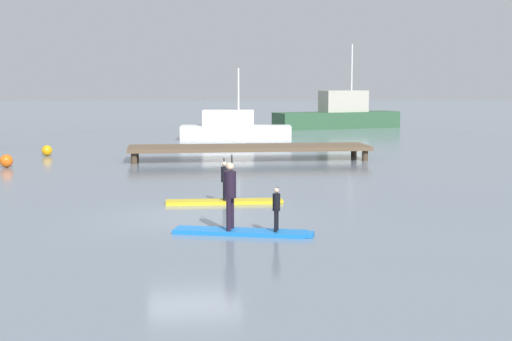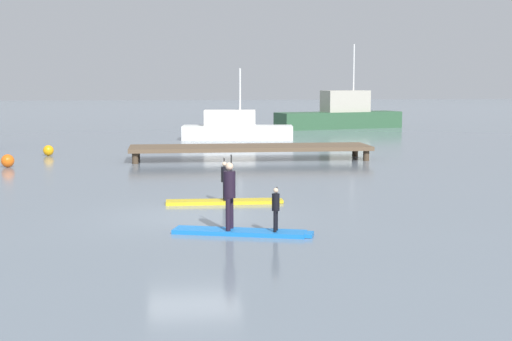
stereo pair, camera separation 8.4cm
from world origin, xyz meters
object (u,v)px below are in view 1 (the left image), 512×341
Objects in this scene: paddleboard_near at (224,202)px; paddleboard_far at (243,232)px; mooring_buoy_mid at (6,161)px; mooring_buoy_near at (47,150)px; motor_boat_small_navy at (234,129)px; paddler_adult at (230,191)px; paddler_child_front at (276,207)px; fishing_boat_green_midground at (338,115)px; paddler_child_solo at (224,178)px.

paddleboard_far is (0.08, -4.57, 0.00)m from paddleboard_near.
mooring_buoy_near is at bearing 78.87° from mooring_buoy_mid.
paddler_adult is at bearing -95.52° from motor_boat_small_navy.
paddler_child_front is at bearing -16.24° from paddleboard_far.
fishing_boat_green_midground is (11.45, 34.10, 0.93)m from paddleboard_near.
paddleboard_near is 0.50× the size of motor_boat_small_navy.
paddleboard_far is at bearing -60.73° from mooring_buoy_mid.
paddleboard_near is at bearing -51.41° from mooring_buoy_mid.
paddleboard_far is 17.21m from mooring_buoy_mid.
motor_boat_small_navy is at bearing 83.99° from paddler_child_solo.
motor_boat_small_navy is (2.54, 24.10, -0.07)m from paddler_child_solo.
paddler_adult reaches higher than mooring_buoy_near.
mooring_buoy_mid is at bearing 119.27° from paddleboard_far.
motor_boat_small_navy reaches higher than paddleboard_near.
fishing_boat_green_midground is at bearing 73.62° from paddleboard_far.
fishing_boat_green_midground reaches higher than paddleboard_far.
paddler_adult is at bearing -92.85° from paddler_child_solo.
mooring_buoy_near is (-7.46, 19.85, 0.21)m from paddleboard_far.
paddleboard_near is 0.35× the size of fishing_boat_green_midground.
paddleboard_near is 4.58m from paddler_adult.
paddler_adult is at bearing 163.15° from paddler_child_front.
paddler_child_solo is at bearing 53.29° from paddleboard_near.
paddleboard_far is 0.49× the size of motor_boat_small_navy.
paddler_child_front is 28.95m from motor_boat_small_navy.
paddler_child_solo is 2.27× the size of mooring_buoy_mid.
mooring_buoy_near is at bearing 112.30° from paddler_child_front.
paddler_child_front reaches higher than mooring_buoy_mid.
fishing_boat_green_midground reaches higher than mooring_buoy_mid.
paddler_child_solo is 24.23m from motor_boat_small_navy.
mooring_buoy_mid reaches higher than mooring_buoy_near.
paddleboard_near is 35.99m from fishing_boat_green_midground.
motor_boat_small_navy is (2.55, 24.11, 0.63)m from paddleboard_near.
paddler_child_solo is 0.12× the size of fishing_boat_green_midground.
paddler_adult is 1.72× the size of paddler_child_front.
paddleboard_far is 1.02m from paddler_adult.
motor_boat_small_navy is (2.46, 28.68, 0.63)m from paddleboard_far.
paddler_adult is 3.23× the size of mooring_buoy_mid.
paddler_adult reaches higher than paddler_child_front.
paddler_adult reaches higher than mooring_buoy_mid.
paddler_child_front is 1.88× the size of mooring_buoy_mid.
paddleboard_far is 1.89× the size of paddler_adult.
motor_boat_small_navy reaches higher than mooring_buoy_near.
paddler_adult is 28.72m from motor_boat_small_navy.
paddler_adult reaches higher than paddler_child_solo.
paddler_child_front is 0.15× the size of motor_boat_small_navy.
motor_boat_small_navy is at bearing 84.48° from paddler_adult.
paddleboard_far is at bearing -18.41° from paddler_adult.
mooring_buoy_mid is (-19.78, -23.66, -0.71)m from fishing_boat_green_midground.
paddler_child_solo is at bearing 87.15° from paddler_adult.
fishing_boat_green_midground is 26.64m from mooring_buoy_near.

